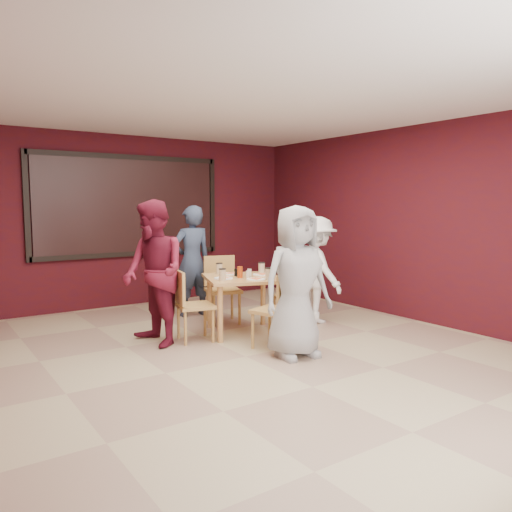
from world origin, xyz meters
TOP-DOWN VIEW (x-y plane):
  - floor at (0.00, 0.00)m, footprint 7.00×7.00m
  - window_blinds at (0.00, 3.45)m, footprint 3.00×0.02m
  - dining_table at (0.54, 0.88)m, footprint 1.20×1.20m
  - chair_front at (0.48, 0.03)m, footprint 0.55×0.55m
  - chair_back at (0.63, 1.58)m, footprint 0.56×0.56m
  - chair_left at (-0.22, 0.92)m, footprint 0.51×0.51m
  - chair_right at (1.38, 0.87)m, footprint 0.46×0.46m
  - diner_front at (0.47, -0.30)m, footprint 0.87×0.62m
  - diner_back at (0.47, 2.17)m, footprint 0.63×0.43m
  - diner_left at (-0.63, 1.01)m, footprint 0.72×0.89m
  - diner_right at (1.74, 0.80)m, footprint 0.64×1.02m

SIDE VIEW (x-z plane):
  - floor at x=0.00m, z-range 0.00..0.00m
  - chair_right at x=1.38m, z-range 0.05..0.85m
  - chair_left at x=-0.22m, z-range 0.06..0.94m
  - chair_front at x=0.48m, z-range 0.06..0.95m
  - chair_back at x=0.63m, z-range 0.06..1.00m
  - dining_table at x=0.54m, z-range 0.21..1.10m
  - diner_right at x=1.74m, z-range 0.00..1.51m
  - diner_back at x=0.47m, z-range 0.00..1.66m
  - diner_front at x=0.47m, z-range 0.00..1.67m
  - diner_left at x=-0.63m, z-range 0.00..1.74m
  - window_blinds at x=0.00m, z-range 0.90..2.40m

